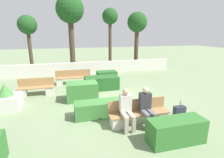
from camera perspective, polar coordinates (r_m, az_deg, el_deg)
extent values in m
plane|color=gray|center=(8.02, 0.30, -7.16)|extent=(60.00, 60.00, 0.00)
cube|color=beige|center=(13.41, -6.33, 3.72)|extent=(12.59, 0.30, 0.89)
cube|color=#A37A4C|center=(6.01, 8.98, -11.04)|extent=(2.06, 0.44, 0.05)
cube|color=#A37A4C|center=(6.12, 8.14, -8.21)|extent=(2.06, 0.04, 0.40)
cube|color=beige|center=(5.86, 1.50, -13.92)|extent=(0.36, 0.40, 0.37)
cube|color=beige|center=(6.45, 15.56, -11.65)|extent=(0.36, 0.40, 0.37)
cube|color=#A37A4C|center=(9.37, -23.58, -2.61)|extent=(1.70, 0.44, 0.05)
cube|color=#A37A4C|center=(9.54, -23.52, -0.89)|extent=(1.70, 0.04, 0.40)
cube|color=beige|center=(9.54, -27.13, -4.04)|extent=(0.36, 0.40, 0.37)
cube|color=beige|center=(9.35, -19.68, -3.61)|extent=(0.36, 0.40, 0.37)
cube|color=#A37A4C|center=(10.76, -12.45, 0.45)|extent=(2.10, 0.44, 0.05)
cube|color=#A37A4C|center=(10.94, -12.59, 1.89)|extent=(2.10, 0.04, 0.40)
cube|color=beige|center=(10.81, -16.73, -0.93)|extent=(0.36, 0.40, 0.37)
cube|color=beige|center=(10.87, -8.08, -0.35)|extent=(0.36, 0.40, 0.37)
cube|color=slate|center=(5.84, 10.69, -10.96)|extent=(0.14, 0.46, 0.13)
cube|color=slate|center=(5.92, 12.46, -10.67)|extent=(0.14, 0.46, 0.13)
cube|color=slate|center=(5.74, 11.41, -13.82)|extent=(0.11, 0.11, 0.55)
cube|color=slate|center=(5.85, 13.58, -13.42)|extent=(0.11, 0.11, 0.55)
cube|color=#333338|center=(5.94, 10.72, -6.96)|extent=(0.38, 0.22, 0.54)
sphere|color=beige|center=(5.80, 10.98, -3.55)|extent=(0.22, 0.22, 0.22)
cube|color=#B2A893|center=(5.60, 4.14, -11.92)|extent=(0.14, 0.46, 0.13)
cube|color=#B2A893|center=(5.66, 6.10, -11.65)|extent=(0.14, 0.46, 0.13)
cube|color=#B2A893|center=(5.50, 4.71, -14.95)|extent=(0.11, 0.11, 0.55)
cube|color=#B2A893|center=(5.58, 7.11, -14.57)|extent=(0.11, 0.11, 0.55)
cube|color=beige|center=(5.69, 4.37, -7.74)|extent=(0.38, 0.22, 0.54)
sphere|color=tan|center=(5.54, 4.51, -4.23)|extent=(0.21, 0.21, 0.21)
cube|color=#3D7A38|center=(6.57, -3.64, -9.60)|extent=(1.93, 0.65, 0.58)
cube|color=#3D7A38|center=(8.14, -9.77, -3.96)|extent=(1.39, 0.85, 0.82)
cube|color=#235623|center=(9.55, -3.42, -1.29)|extent=(1.82, 0.84, 0.71)
cube|color=#286028|center=(11.33, -1.73, 1.05)|extent=(1.24, 0.75, 0.61)
cube|color=#33702D|center=(5.40, 20.22, -15.60)|extent=(1.60, 0.62, 0.70)
cube|color=beige|center=(8.33, -31.10, -6.49)|extent=(1.04, 1.04, 0.56)
cone|color=#47843D|center=(8.17, -31.60, -3.01)|extent=(0.61, 0.61, 0.50)
cube|color=#282D42|center=(6.68, 21.08, -10.43)|extent=(0.40, 0.20, 0.53)
cylinder|color=#333338|center=(6.54, 21.37, -7.53)|extent=(0.02, 0.02, 0.20)
cylinder|color=#473828|center=(14.70, -25.05, 7.96)|extent=(0.26, 0.26, 3.20)
sphere|color=#1E4C1E|center=(14.65, -25.92, 15.64)|extent=(1.38, 1.38, 1.38)
cylinder|color=#473828|center=(14.80, -12.94, 10.94)|extent=(0.42, 0.42, 4.20)
sphere|color=#1E4C1E|center=(14.88, -13.58, 21.32)|extent=(2.16, 2.16, 2.16)
cylinder|color=#473828|center=(14.80, -0.62, 10.82)|extent=(0.26, 0.26, 3.95)
sphere|color=#1E4C1E|center=(14.82, -0.65, 19.82)|extent=(1.27, 1.27, 1.27)
cylinder|color=#473828|center=(15.35, 7.93, 9.84)|extent=(0.35, 0.35, 3.42)
sphere|color=#1E4C1E|center=(15.32, 8.23, 17.91)|extent=(1.64, 1.64, 1.64)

